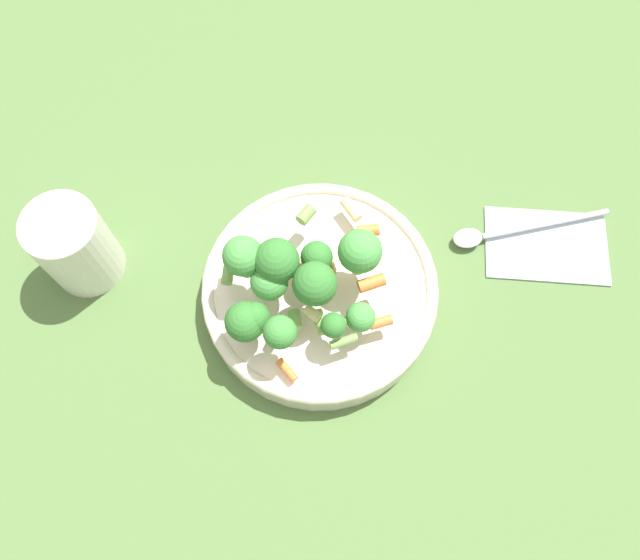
# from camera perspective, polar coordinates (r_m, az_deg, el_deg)

# --- Properties ---
(ground_plane) EXTENTS (3.00, 3.00, 0.00)m
(ground_plane) POSITION_cam_1_polar(r_m,az_deg,el_deg) (0.73, 0.00, -1.64)
(ground_plane) COLOR #4C6B38
(bowl) EXTENTS (0.27, 0.27, 0.04)m
(bowl) POSITION_cam_1_polar(r_m,az_deg,el_deg) (0.71, 0.00, -0.98)
(bowl) COLOR beige
(bowl) RESTS_ON ground_plane
(pasta_salad) EXTENTS (0.18, 0.19, 0.09)m
(pasta_salad) POSITION_cam_1_polar(r_m,az_deg,el_deg) (0.64, -2.34, -0.19)
(pasta_salad) COLOR #8CB766
(pasta_salad) RESTS_ON bowl
(cup) EXTENTS (0.08, 0.08, 0.11)m
(cup) POSITION_cam_1_polar(r_m,az_deg,el_deg) (0.75, -21.55, 2.98)
(cup) COLOR silver
(cup) RESTS_ON ground_plane
(napkin) EXTENTS (0.15, 0.17, 0.01)m
(napkin) POSITION_cam_1_polar(r_m,az_deg,el_deg) (0.81, 20.01, 3.03)
(napkin) COLOR #B2BCC6
(napkin) RESTS_ON ground_plane
(spoon) EXTENTS (0.04, 0.20, 0.01)m
(spoon) POSITION_cam_1_polar(r_m,az_deg,el_deg) (0.79, 16.42, 4.33)
(spoon) COLOR silver
(spoon) RESTS_ON napkin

